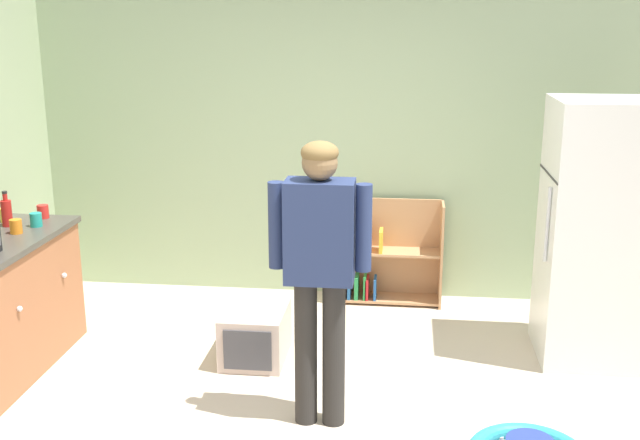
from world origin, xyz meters
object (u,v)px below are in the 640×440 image
object	(u,v)px
bookshelf	(386,257)
ketchup_bottle	(7,212)
refrigerator	(598,232)
standing_person	(320,260)
pet_carrier	(255,334)
teal_cup	(36,220)
orange_cup	(16,226)
yellow_cup	(6,215)
red_cup	(43,212)

from	to	relation	value
bookshelf	ketchup_bottle	world-z (taller)	ketchup_bottle
refrigerator	standing_person	world-z (taller)	refrigerator
bookshelf	pet_carrier	world-z (taller)	bookshelf
ketchup_bottle	teal_cup	size ratio (longest dim) A/B	2.59
pet_carrier	orange_cup	world-z (taller)	orange_cup
yellow_cup	standing_person	bearing A→B (deg)	-21.15
teal_cup	bookshelf	bearing A→B (deg)	27.56
refrigerator	teal_cup	distance (m)	3.81
refrigerator	pet_carrier	world-z (taller)	refrigerator
yellow_cup	orange_cup	size ratio (longest dim) A/B	1.00
pet_carrier	refrigerator	bearing A→B (deg)	7.95
bookshelf	red_cup	bearing A→B (deg)	-157.28
ketchup_bottle	teal_cup	world-z (taller)	ketchup_bottle
refrigerator	red_cup	world-z (taller)	refrigerator
standing_person	orange_cup	distance (m)	2.19
pet_carrier	bookshelf	bearing A→B (deg)	55.31
bookshelf	teal_cup	xyz separation A→B (m)	(-2.36, -1.23, 0.57)
pet_carrier	red_cup	bearing A→B (deg)	172.07
bookshelf	standing_person	size ratio (longest dim) A/B	0.51
standing_person	bookshelf	bearing A→B (deg)	81.22
red_cup	orange_cup	size ratio (longest dim) A/B	1.00
refrigerator	yellow_cup	world-z (taller)	refrigerator
bookshelf	pet_carrier	size ratio (longest dim) A/B	1.54
bookshelf	standing_person	world-z (taller)	standing_person
red_cup	teal_cup	bearing A→B (deg)	-75.52
ketchup_bottle	teal_cup	distance (m)	0.21
refrigerator	teal_cup	world-z (taller)	refrigerator
refrigerator	bookshelf	distance (m)	1.78
pet_carrier	teal_cup	xyz separation A→B (m)	(-1.51, -0.00, 0.77)
pet_carrier	yellow_cup	size ratio (longest dim) A/B	5.81
bookshelf	orange_cup	world-z (taller)	orange_cup
standing_person	red_cup	xyz separation A→B (m)	(-2.10, 1.02, -0.05)
yellow_cup	pet_carrier	bearing A→B (deg)	-3.07
standing_person	orange_cup	world-z (taller)	standing_person
refrigerator	yellow_cup	bearing A→B (deg)	-176.84
red_cup	teal_cup	size ratio (longest dim) A/B	1.00
refrigerator	yellow_cup	size ratio (longest dim) A/B	18.74
yellow_cup	red_cup	size ratio (longest dim) A/B	1.00
pet_carrier	yellow_cup	bearing A→B (deg)	176.93
orange_cup	ketchup_bottle	bearing A→B (deg)	131.91
orange_cup	standing_person	bearing A→B (deg)	-16.44
bookshelf	teal_cup	bearing A→B (deg)	-152.44
ketchup_bottle	yellow_cup	size ratio (longest dim) A/B	2.59
refrigerator	ketchup_bottle	bearing A→B (deg)	-175.18
ketchup_bottle	yellow_cup	xyz separation A→B (m)	(-0.07, 0.11, -0.05)
bookshelf	pet_carrier	bearing A→B (deg)	-124.69
ketchup_bottle	orange_cup	size ratio (longest dim) A/B	2.59
bookshelf	ketchup_bottle	bearing A→B (deg)	-154.02
refrigerator	red_cup	size ratio (longest dim) A/B	18.74
standing_person	orange_cup	bearing A→B (deg)	163.56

